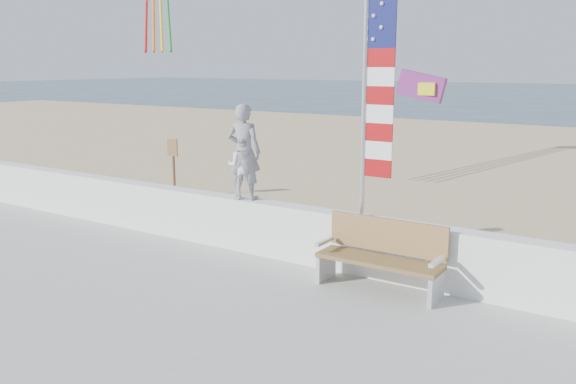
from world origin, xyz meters
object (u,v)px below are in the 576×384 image
(adult, at_px, (244,152))
(flag, at_px, (373,88))
(bench, at_px, (382,255))
(child, at_px, (243,166))

(adult, bearing_deg, flag, 166.88)
(bench, bearing_deg, adult, 170.70)
(adult, xyz_separation_m, child, (-0.03, 0.00, -0.25))
(flag, bearing_deg, child, 179.99)
(adult, bearing_deg, bench, 157.59)
(adult, xyz_separation_m, bench, (2.78, -0.45, -1.20))
(child, xyz_separation_m, bench, (2.80, -0.45, -0.95))
(child, height_order, bench, child)
(adult, relative_size, flag, 0.46)
(adult, relative_size, bench, 0.90)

